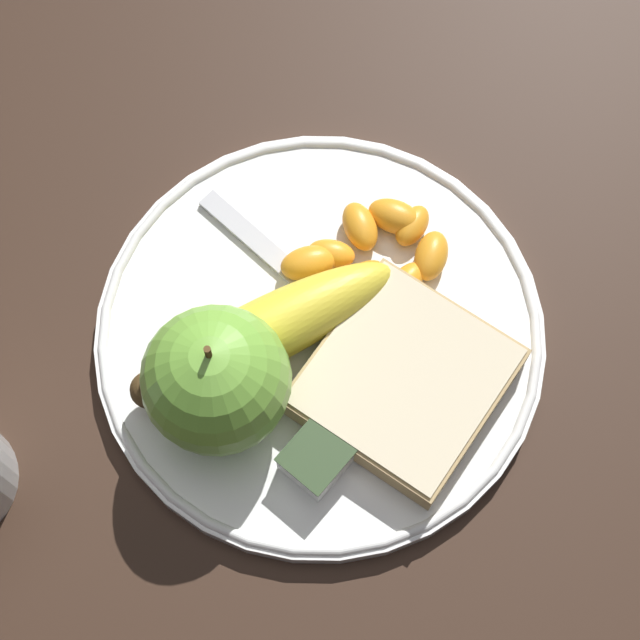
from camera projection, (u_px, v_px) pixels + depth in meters
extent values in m
plane|color=#332116|center=(320.00, 339.00, 0.63)|extent=(3.00, 3.00, 0.00)
cylinder|color=white|center=(320.00, 336.00, 0.62)|extent=(0.26, 0.26, 0.01)
torus|color=white|center=(320.00, 332.00, 0.62)|extent=(0.26, 0.26, 0.01)
sphere|color=#72B23D|center=(216.00, 380.00, 0.56)|extent=(0.08, 0.08, 0.08)
cylinder|color=brown|center=(208.00, 352.00, 0.52)|extent=(0.00, 0.00, 0.01)
ellipsoid|color=yellow|center=(268.00, 331.00, 0.60)|extent=(0.16, 0.09, 0.04)
sphere|color=#473319|center=(149.00, 390.00, 0.58)|extent=(0.02, 0.02, 0.02)
cube|color=tan|center=(405.00, 381.00, 0.59)|extent=(0.11, 0.11, 0.02)
cube|color=beige|center=(405.00, 381.00, 0.59)|extent=(0.11, 0.10, 0.02)
cube|color=silver|center=(286.00, 268.00, 0.63)|extent=(0.02, 0.14, 0.00)
cube|color=silver|center=(409.00, 375.00, 0.61)|extent=(0.03, 0.06, 0.00)
cube|color=white|center=(319.00, 456.00, 0.58)|extent=(0.04, 0.03, 0.02)
cube|color=#334728|center=(319.00, 452.00, 0.57)|extent=(0.04, 0.03, 0.00)
ellipsoid|color=orange|center=(360.00, 227.00, 0.63)|extent=(0.03, 0.04, 0.02)
ellipsoid|color=orange|center=(331.00, 254.00, 0.63)|extent=(0.03, 0.03, 0.02)
ellipsoid|color=orange|center=(395.00, 217.00, 0.63)|extent=(0.03, 0.04, 0.02)
ellipsoid|color=orange|center=(407.00, 281.00, 0.62)|extent=(0.03, 0.02, 0.01)
ellipsoid|color=orange|center=(362.00, 281.00, 0.62)|extent=(0.04, 0.03, 0.02)
ellipsoid|color=orange|center=(431.00, 256.00, 0.62)|extent=(0.04, 0.03, 0.02)
ellipsoid|color=orange|center=(347.00, 301.00, 0.61)|extent=(0.02, 0.03, 0.02)
ellipsoid|color=orange|center=(386.00, 308.00, 0.61)|extent=(0.02, 0.04, 0.02)
ellipsoid|color=orange|center=(309.00, 263.00, 0.62)|extent=(0.04, 0.04, 0.02)
ellipsoid|color=orange|center=(412.00, 226.00, 0.63)|extent=(0.03, 0.02, 0.02)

